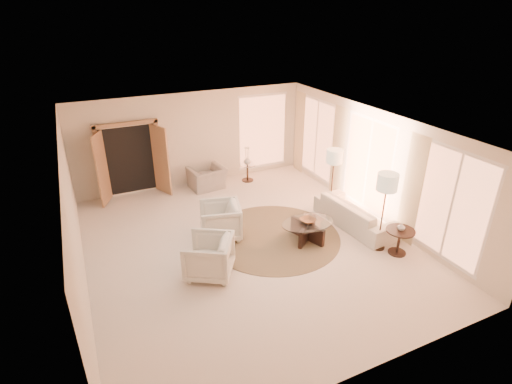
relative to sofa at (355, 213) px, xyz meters
name	(u,v)px	position (x,y,z in m)	size (l,w,h in m)	color
room	(247,190)	(-2.81, 0.32, 1.07)	(7.04, 8.04, 2.83)	silver
windows_right	(370,166)	(0.64, 0.42, 1.02)	(0.10, 6.40, 2.40)	#FA9564
window_back_corner	(263,132)	(-0.51, 4.27, 1.02)	(1.70, 0.10, 2.40)	#FA9564
curtains_right	(346,157)	(0.59, 1.32, 0.97)	(0.06, 5.20, 2.60)	beige
french_doors	(131,161)	(-4.71, 4.14, 0.74)	(1.95, 0.66, 2.16)	#AB7D54
area_rug	(273,236)	(-2.11, 0.37, -0.33)	(3.19, 3.19, 0.01)	#3F3422
sofa	(355,213)	(0.00, 0.00, 0.00)	(2.27, 0.89, 0.66)	silver
armchair_left	(220,219)	(-3.25, 0.93, 0.14)	(0.92, 0.86, 0.94)	silver
armchair_right	(209,255)	(-3.98, -0.37, 0.14)	(0.91, 0.85, 0.94)	silver
accent_chair	(207,175)	(-2.64, 3.72, 0.11)	(1.01, 0.66, 0.88)	gray
coffee_table	(307,229)	(-1.45, -0.08, -0.03)	(1.59, 1.59, 0.47)	black
end_table	(399,237)	(0.09, -1.42, 0.08)	(0.63, 0.63, 0.59)	black
side_table	(247,171)	(-1.31, 3.72, 0.00)	(0.48, 0.48, 0.55)	#2D2018
floor_lamp_near	(334,159)	(-0.08, 0.97, 1.13)	(0.42, 0.42, 1.72)	#2D2018
floor_lamp_far	(387,186)	(-0.16, -1.06, 1.23)	(0.45, 0.45, 1.84)	#2D2018
bowl	(308,220)	(-1.45, -0.08, 0.18)	(0.35, 0.35, 0.09)	brown
end_vase	(401,227)	(0.09, -1.42, 0.35)	(0.16, 0.16, 0.17)	silver
side_vase	(247,161)	(-1.31, 3.72, 0.34)	(0.23, 0.23, 0.24)	silver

